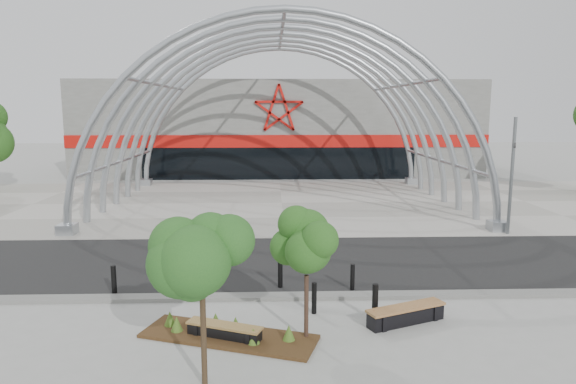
{
  "coord_description": "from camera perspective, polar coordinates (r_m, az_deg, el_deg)",
  "views": [
    {
      "loc": [
        -0.62,
        -15.2,
        5.77
      ],
      "look_at": [
        0.0,
        4.0,
        2.6
      ],
      "focal_mm": 32.0,
      "sensor_mm": 36.0,
      "label": 1
    }
  ],
  "objects": [
    {
      "name": "bollard_3",
      "position": [
        16.66,
        7.18,
        -9.4
      ],
      "size": [
        0.14,
        0.14,
        0.86
      ],
      "primitive_type": "cylinder",
      "color": "black",
      "rests_on": "ground"
    },
    {
      "name": "street_tree_0",
      "position": [
        10.6,
        -9.6,
        -7.36
      ],
      "size": [
        1.68,
        1.68,
        3.82
      ],
      "color": "black",
      "rests_on": "ground"
    },
    {
      "name": "kerb",
      "position": [
        16.02,
        0.5,
        -11.52
      ],
      "size": [
        60.0,
        0.5,
        0.12
      ],
      "primitive_type": "cube",
      "color": "#62625E",
      "rests_on": "ground"
    },
    {
      "name": "bollard_0",
      "position": [
        16.95,
        -18.78,
        -9.32
      ],
      "size": [
        0.16,
        0.16,
        0.97
      ],
      "primitive_type": "cylinder",
      "color": "black",
      "rests_on": "ground"
    },
    {
      "name": "bollard_4",
      "position": [
        14.52,
        9.65,
        -11.99
      ],
      "size": [
        0.17,
        0.17,
        1.03
      ],
      "primitive_type": "cylinder",
      "color": "black",
      "rests_on": "ground"
    },
    {
      "name": "bench_1",
      "position": [
        14.6,
        12.97,
        -13.16
      ],
      "size": [
        2.33,
        1.36,
        0.48
      ],
      "color": "black",
      "rests_on": "ground"
    },
    {
      "name": "arena_building",
      "position": [
        48.69,
        -1.14,
        7.28
      ],
      "size": [
        34.0,
        15.24,
        8.0
      ],
      "color": "slate",
      "rests_on": "ground"
    },
    {
      "name": "signal_pole",
      "position": [
        25.25,
        23.61,
        1.83
      ],
      "size": [
        0.31,
        0.76,
        5.36
      ],
      "color": "slate",
      "rests_on": "ground"
    },
    {
      "name": "ground",
      "position": [
        16.28,
        0.47,
        -11.4
      ],
      "size": [
        140.0,
        140.0,
        0.0
      ],
      "primitive_type": "plane",
      "color": "#979892",
      "rests_on": "ground"
    },
    {
      "name": "bench_0",
      "position": [
        13.43,
        -7.09,
        -15.2
      ],
      "size": [
        1.99,
        1.14,
        0.41
      ],
      "color": "black",
      "rests_on": "ground"
    },
    {
      "name": "road",
      "position": [
        19.58,
        0.05,
        -7.74
      ],
      "size": [
        140.0,
        7.0,
        0.02
      ],
      "primitive_type": "cube",
      "color": "black",
      "rests_on": "ground"
    },
    {
      "name": "vault_canopy",
      "position": [
        31.25,
        -0.69,
        -1.24
      ],
      "size": [
        20.8,
        15.8,
        20.36
      ],
      "color": "#A0A5AB",
      "rests_on": "ground"
    },
    {
      "name": "forecourt",
      "position": [
        31.24,
        -0.69,
        -1.23
      ],
      "size": [
        60.0,
        17.0,
        0.04
      ],
      "primitive_type": "cube",
      "color": "#9A968C",
      "rests_on": "ground"
    },
    {
      "name": "bollard_2",
      "position": [
        14.81,
        2.92,
        -11.68
      ],
      "size": [
        0.15,
        0.15,
        0.91
      ],
      "primitive_type": "cylinder",
      "color": "black",
      "rests_on": "ground"
    },
    {
      "name": "street_tree_1",
      "position": [
        12.62,
        2.09,
        -6.29
      ],
      "size": [
        1.39,
        1.39,
        3.29
      ],
      "color": "black",
      "rests_on": "ground"
    },
    {
      "name": "planting_bed",
      "position": [
        13.59,
        -6.81,
        -15.3
      ],
      "size": [
        4.66,
        2.74,
        0.47
      ],
      "color": "#322410",
      "rests_on": "ground"
    },
    {
      "name": "bollard_1",
      "position": [
        16.75,
        -0.87,
        -9.05
      ],
      "size": [
        0.15,
        0.15,
        0.95
      ],
      "primitive_type": "cylinder",
      "color": "black",
      "rests_on": "ground"
    }
  ]
}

